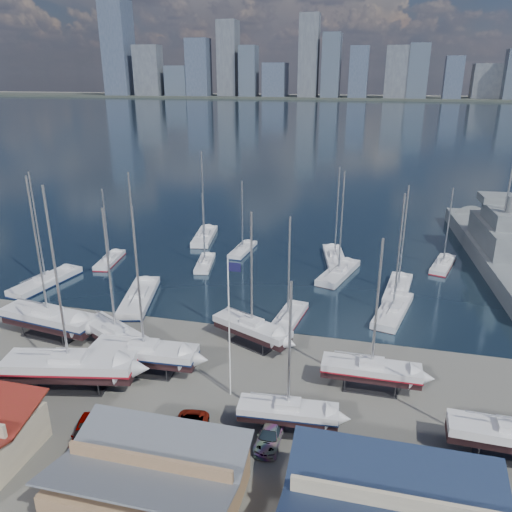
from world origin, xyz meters
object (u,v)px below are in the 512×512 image
(naval_ship_east, at_px, (498,251))
(car_a, at_px, (85,433))
(sailboat_cradle_0, at_px, (49,318))
(flagpole, at_px, (230,319))

(naval_ship_east, xyz_separation_m, car_a, (-40.71, -52.34, -0.86))
(sailboat_cradle_0, relative_size, naval_ship_east, 0.39)
(sailboat_cradle_0, height_order, flagpole, sailboat_cradle_0)
(naval_ship_east, bearing_deg, flagpole, 140.66)
(sailboat_cradle_0, distance_m, car_a, 19.77)
(naval_ship_east, distance_m, flagpole, 53.79)
(car_a, distance_m, flagpole, 14.88)
(sailboat_cradle_0, height_order, car_a, sailboat_cradle_0)
(car_a, bearing_deg, sailboat_cradle_0, 114.87)
(sailboat_cradle_0, xyz_separation_m, flagpole, (23.02, -5.76, 5.64))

